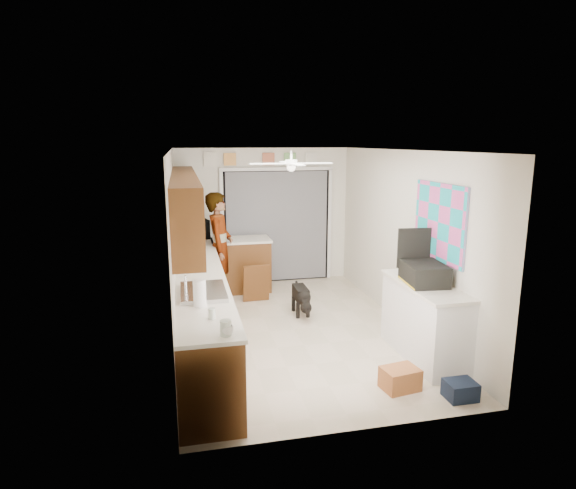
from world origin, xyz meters
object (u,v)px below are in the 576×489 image
microwave (193,228)px  cup (227,330)px  suitcase (424,273)px  cardboard_box (400,379)px  dog (301,299)px  man (220,247)px  paper_towel_roll (200,293)px  navy_crate (460,390)px

microwave → cup: microwave is taller
suitcase → cardboard_box: suitcase is taller
cardboard_box → dog: 2.51m
microwave → dog: size_ratio=0.99×
man → paper_towel_roll: bearing=-175.8°
paper_towel_roll → cardboard_box: (2.07, -0.46, -0.96)m
paper_towel_roll → dog: size_ratio=0.46×
man → dog: man is taller
man → dog: size_ratio=2.90×
paper_towel_roll → cardboard_box: paper_towel_roll is taller
paper_towel_roll → dog: 2.68m
microwave → man: size_ratio=0.34×
microwave → navy_crate: microwave is taller
navy_crate → man: 4.40m
cup → dog: 3.24m
paper_towel_roll → navy_crate: (2.59, -0.78, -0.99)m
cup → dog: bearing=63.9°
microwave → dog: (1.54, -1.67, -0.87)m
suitcase → man: 3.52m
cup → navy_crate: bearing=1.2°
cardboard_box → dog: dog is taller
dog → man: bearing=140.4°
paper_towel_roll → man: size_ratio=0.16×
paper_towel_roll → cardboard_box: 2.33m
navy_crate → man: size_ratio=0.17×
cup → paper_towel_roll: size_ratio=0.41×
cardboard_box → navy_crate: size_ratio=1.24×
microwave → cardboard_box: size_ratio=1.63×
cardboard_box → navy_crate: (0.52, -0.32, -0.03)m
cardboard_box → microwave: bearing=116.2°
cup → microwave: bearing=92.0°
microwave → cardboard_box: 4.71m
navy_crate → dog: (-1.01, 2.78, 0.15)m
microwave → man: 0.83m
cardboard_box → navy_crate: 0.61m
cup → suitcase: size_ratio=0.20×
cardboard_box → cup: bearing=-168.9°
man → cup: bearing=-171.0°
dog → cardboard_box: bearing=-78.0°
navy_crate → cardboard_box: bearing=148.8°
man → microwave: bearing=42.7°
cup → paper_towel_roll: 0.86m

